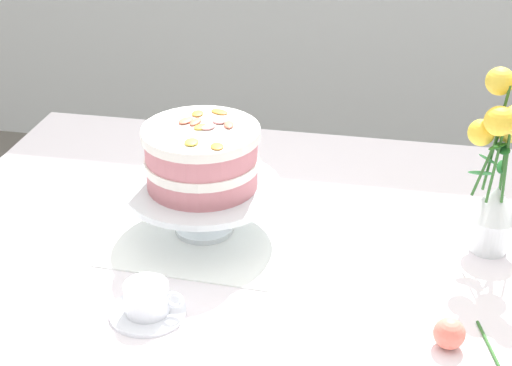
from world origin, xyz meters
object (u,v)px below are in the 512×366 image
at_px(flower_vase, 500,168).
at_px(fallen_rose, 450,334).
at_px(dining_table, 289,291).
at_px(layer_cake, 202,157).
at_px(teacup, 148,302).
at_px(cake_stand, 203,193).

bearing_deg(flower_vase, fallen_rose, -104.45).
bearing_deg(fallen_rose, dining_table, 142.56).
relative_size(layer_cake, fallen_rose, 2.08).
relative_size(flower_vase, fallen_rose, 3.31).
distance_m(dining_table, fallen_rose, 0.37).
bearing_deg(layer_cake, flower_vase, 4.34).
relative_size(dining_table, flower_vase, 4.14).
height_order(teacup, fallen_rose, teacup).
xyz_separation_m(dining_table, flower_vase, (0.35, 0.08, 0.26)).
bearing_deg(layer_cake, teacup, -95.40).
bearing_deg(teacup, layer_cake, 84.60).
bearing_deg(flower_vase, dining_table, -167.81).
height_order(dining_table, layer_cake, layer_cake).
xyz_separation_m(teacup, fallen_rose, (0.47, 0.01, -0.00)).
bearing_deg(dining_table, cake_stand, 167.95).
bearing_deg(flower_vase, cake_stand, -175.66).
relative_size(dining_table, fallen_rose, 13.71).
relative_size(layer_cake, teacup, 1.72).
bearing_deg(flower_vase, layer_cake, -175.66).
height_order(flower_vase, fallen_rose, flower_vase).
relative_size(cake_stand, layer_cake, 1.37).
relative_size(cake_stand, teacup, 2.35).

